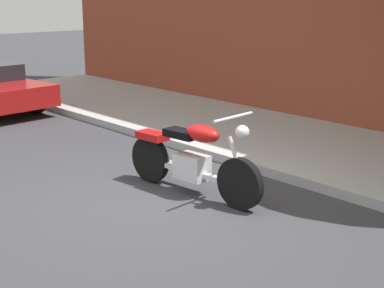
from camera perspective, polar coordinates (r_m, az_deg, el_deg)
ground_plane at (r=7.33m, az=-3.09°, el=-5.73°), size 60.00×60.00×0.00m
sidewalk at (r=9.67m, az=12.65°, el=-0.57°), size 19.59×3.19×0.14m
motorcycle at (r=7.47m, az=0.01°, el=-1.48°), size 2.21×0.70×1.14m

